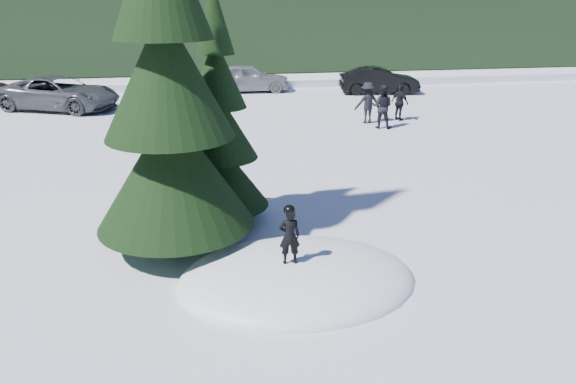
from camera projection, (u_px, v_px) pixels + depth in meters
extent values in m
plane|color=white|center=(297.00, 280.00, 10.53)|extent=(200.00, 200.00, 0.00)
ellipsoid|color=white|center=(297.00, 280.00, 10.53)|extent=(4.48, 3.52, 0.96)
cylinder|color=#301E10|center=(177.00, 218.00, 11.61)|extent=(0.38, 0.38, 1.40)
cone|color=black|center=(173.00, 167.00, 11.25)|extent=(3.20, 3.20, 2.46)
cone|color=black|center=(166.00, 73.00, 10.62)|extent=(2.54, 2.54, 2.46)
cylinder|color=#301E10|center=(222.00, 201.00, 13.14)|extent=(0.26, 0.26, 1.00)
cone|color=black|center=(220.00, 174.00, 12.92)|extent=(2.20, 2.20, 1.52)
cone|color=black|center=(218.00, 125.00, 12.53)|extent=(1.75, 1.75, 1.52)
cone|color=black|center=(216.00, 73.00, 12.14)|extent=(1.29, 1.29, 1.52)
cone|color=black|center=(214.00, 17.00, 11.76)|extent=(0.84, 0.84, 1.52)
imported|color=black|center=(289.00, 236.00, 9.99)|extent=(0.39, 0.26, 1.05)
imported|color=black|center=(382.00, 107.00, 22.09)|extent=(1.03, 0.95, 1.71)
imported|color=black|center=(400.00, 103.00, 23.43)|extent=(0.73, 0.96, 1.51)
imported|color=black|center=(368.00, 103.00, 22.95)|extent=(1.12, 0.69, 1.68)
imported|color=#494D51|center=(59.00, 93.00, 25.59)|extent=(6.00, 4.49, 1.51)
imported|color=black|center=(194.00, 92.00, 26.86)|extent=(4.49, 2.51, 1.23)
imported|color=gray|center=(248.00, 78.00, 30.24)|extent=(4.43, 1.86, 1.50)
imported|color=black|center=(379.00, 80.00, 29.77)|extent=(4.33, 2.03, 1.37)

